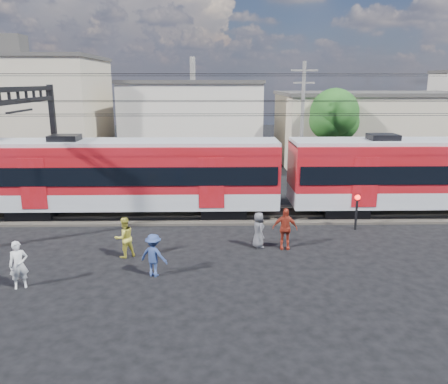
% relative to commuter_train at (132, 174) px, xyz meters
% --- Properties ---
extents(ground, '(120.00, 120.00, 0.00)m').
position_rel_commuter_train_xyz_m(ground, '(4.42, -8.00, -2.40)').
color(ground, black).
rests_on(ground, ground).
extents(track_bed, '(70.00, 3.40, 0.12)m').
position_rel_commuter_train_xyz_m(track_bed, '(4.42, 0.00, -2.34)').
color(track_bed, '#2D2823').
rests_on(track_bed, ground).
extents(rail_near, '(70.00, 0.12, 0.12)m').
position_rel_commuter_train_xyz_m(rail_near, '(4.42, -0.75, -2.22)').
color(rail_near, '#59544C').
rests_on(rail_near, track_bed).
extents(rail_far, '(70.00, 0.12, 0.12)m').
position_rel_commuter_train_xyz_m(rail_far, '(4.42, 0.75, -2.22)').
color(rail_far, '#59544C').
rests_on(rail_far, track_bed).
extents(commuter_train, '(50.30, 3.08, 4.17)m').
position_rel_commuter_train_xyz_m(commuter_train, '(0.00, 0.00, 0.00)').
color(commuter_train, black).
rests_on(commuter_train, ground).
extents(catenary, '(70.00, 9.30, 7.52)m').
position_rel_commuter_train_xyz_m(catenary, '(-4.23, -0.00, 2.73)').
color(catenary, black).
rests_on(catenary, ground).
extents(building_west, '(14.28, 10.20, 9.30)m').
position_rel_commuter_train_xyz_m(building_west, '(-12.58, 16.00, 2.25)').
color(building_west, '#B9A98D').
rests_on(building_west, ground).
extents(building_midwest, '(12.24, 12.24, 7.30)m').
position_rel_commuter_train_xyz_m(building_midwest, '(2.42, 19.00, 1.25)').
color(building_midwest, beige).
rests_on(building_midwest, ground).
extents(building_mideast, '(16.32, 10.20, 6.30)m').
position_rel_commuter_train_xyz_m(building_mideast, '(18.42, 16.00, 0.75)').
color(building_mideast, '#B9A98D').
rests_on(building_mideast, ground).
extents(utility_pole_mid, '(1.80, 0.24, 8.50)m').
position_rel_commuter_train_xyz_m(utility_pole_mid, '(10.42, 7.00, 2.13)').
color(utility_pole_mid, slate).
rests_on(utility_pole_mid, ground).
extents(tree_near, '(3.82, 3.64, 6.72)m').
position_rel_commuter_train_xyz_m(tree_near, '(13.61, 10.09, 2.26)').
color(tree_near, '#382619').
rests_on(tree_near, ground).
extents(pedestrian_a, '(0.75, 0.63, 1.74)m').
position_rel_commuter_train_xyz_m(pedestrian_a, '(-2.53, -8.46, -1.53)').
color(pedestrian_a, silver).
rests_on(pedestrian_a, ground).
extents(pedestrian_b, '(1.06, 1.02, 1.73)m').
position_rel_commuter_train_xyz_m(pedestrian_b, '(0.65, -5.70, -1.54)').
color(pedestrian_b, gold).
rests_on(pedestrian_b, ground).
extents(pedestrian_c, '(1.22, 0.96, 1.66)m').
position_rel_commuter_train_xyz_m(pedestrian_c, '(2.12, -7.58, -1.57)').
color(pedestrian_c, navy).
rests_on(pedestrian_c, ground).
extents(pedestrian_d, '(1.13, 0.55, 1.86)m').
position_rel_commuter_train_xyz_m(pedestrian_d, '(7.50, -4.90, -1.47)').
color(pedestrian_d, maroon).
rests_on(pedestrian_d, ground).
extents(pedestrian_e, '(0.71, 0.90, 1.61)m').
position_rel_commuter_train_xyz_m(pedestrian_e, '(6.36, -4.71, -1.59)').
color(pedestrian_e, '#4D4C51').
rests_on(pedestrian_e, ground).
extents(crossing_signal, '(0.27, 0.27, 1.84)m').
position_rel_commuter_train_xyz_m(crossing_signal, '(11.44, -2.45, -1.12)').
color(crossing_signal, black).
rests_on(crossing_signal, ground).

